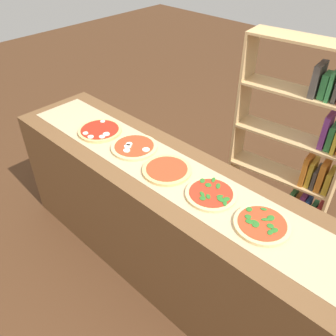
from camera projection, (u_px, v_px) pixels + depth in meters
ground_plane at (168, 266)px, 2.65m from camera, size 12.00×12.00×0.00m
counter at (168, 224)px, 2.37m from camera, size 2.53×0.60×0.91m
parchment_paper at (168, 171)px, 2.10m from camera, size 2.38×0.37×0.00m
pizza_mozzarella_0 at (100, 131)px, 2.44m from camera, size 0.30×0.30×0.03m
pizza_mozzarella_1 at (134, 147)px, 2.28m from camera, size 0.30×0.30×0.03m
pizza_plain_2 at (167, 170)px, 2.09m from camera, size 0.29×0.29×0.02m
pizza_spinach_3 at (211, 194)px, 1.92m from camera, size 0.28×0.28×0.02m
pizza_spinach_4 at (262, 224)px, 1.74m from camera, size 0.28×0.28×0.03m
bookshelf at (304, 145)px, 2.69m from camera, size 0.87×0.32×1.47m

